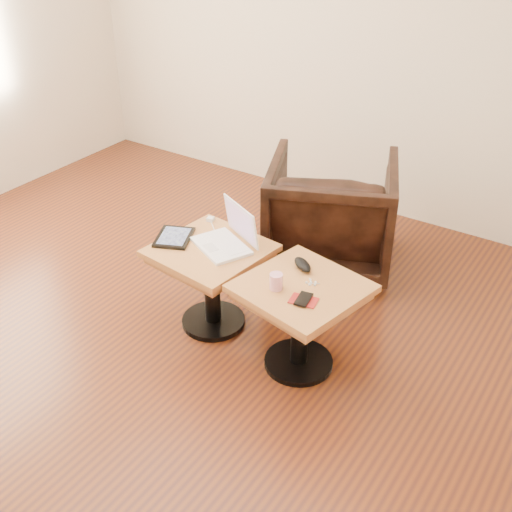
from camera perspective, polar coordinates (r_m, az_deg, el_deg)
The scene contains 11 objects.
room_shell at distance 2.99m, azimuth -12.57°, elevation 12.52°, with size 4.52×4.52×2.71m.
side_table_left at distance 3.55m, azimuth -4.01°, elevation -1.04°, with size 0.62×0.62×0.51m.
side_table_right at distance 3.25m, azimuth 4.02°, elevation -4.48°, with size 0.66×0.66×0.51m.
laptop at distance 3.48m, azimuth -2.54°, elevation 1.62°, with size 0.40×0.37×0.23m.
tablet at distance 3.58m, azimuth -7.29°, elevation 1.67°, with size 0.27×0.29×0.02m.
charging_adapter at distance 3.74m, azimuth -4.07°, elevation 3.29°, with size 0.04×0.04×0.02m, color white.
glasses_case at distance 3.29m, azimuth 4.16°, elevation -0.76°, with size 0.14×0.06×0.04m, color black.
striped_cup at distance 3.12m, azimuth 1.80°, elevation -2.27°, with size 0.06×0.06×0.08m, color #E65590.
earbuds_tangle at distance 3.19m, azimuth 4.93°, elevation -2.38°, with size 0.07×0.05×0.01m.
phone_on_sleeve at distance 3.06m, azimuth 4.25°, elevation -3.91°, with size 0.14×0.12×0.02m.
armchair at distance 4.15m, azimuth 6.65°, elevation 3.75°, with size 0.78×0.81×0.73m, color black.
Camera 1 is at (2.06, -1.95, 2.29)m, focal length 45.00 mm.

